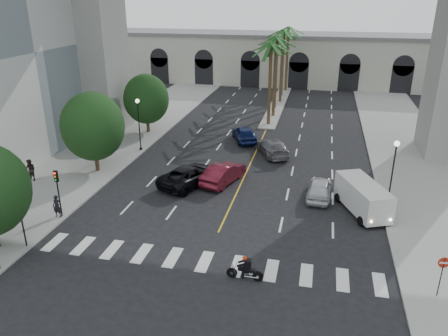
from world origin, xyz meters
TOP-DOWN VIEW (x-y plane):
  - ground at (0.00, 0.00)m, footprint 140.00×140.00m
  - sidewalk_left at (-15.00, 15.00)m, footprint 8.00×100.00m
  - sidewalk_right at (15.00, 15.00)m, footprint 8.00×100.00m
  - median at (0.00, 38.00)m, footprint 2.00×24.00m
  - pier_building at (0.00, 55.00)m, footprint 71.00×10.50m
  - palm_a at (0.00, 28.00)m, footprint 3.20×3.20m
  - palm_b at (0.10, 32.00)m, footprint 3.20×3.20m
  - palm_c at (-0.20, 36.00)m, footprint 3.20×3.20m
  - palm_d at (0.15, 40.00)m, footprint 3.20×3.20m
  - palm_e at (-0.10, 44.00)m, footprint 3.20×3.20m
  - palm_f at (0.20, 48.00)m, footprint 3.20×3.20m
  - street_tree_mid at (-13.00, 10.00)m, footprint 5.44×5.44m
  - street_tree_far at (-13.00, 22.00)m, footprint 5.04×5.04m
  - lamp_post_left_far at (-11.40, 16.00)m, footprint 0.40×0.40m
  - lamp_post_right at (11.40, 8.00)m, footprint 0.40×0.40m
  - traffic_signal_near at (-11.30, -2.50)m, footprint 0.25×0.18m
  - traffic_signal_far at (-11.30, 1.50)m, footprint 0.25×0.18m
  - motorcycle_rider at (2.70, -2.65)m, footprint 2.09×0.56m
  - car_a at (6.45, 9.00)m, footprint 2.05×4.63m
  - car_b at (-1.50, 10.14)m, footprint 3.18×5.42m
  - car_c at (-4.12, 9.16)m, footprint 4.95×6.53m
  - car_d at (1.70, 17.91)m, footprint 4.30×5.93m
  - car_e at (-1.74, 21.39)m, footprint 3.73×5.35m
  - cargo_van at (9.52, 7.12)m, footprint 3.93×5.70m
  - pedestrian_a at (-11.50, 1.38)m, footprint 0.63×0.44m
  - pedestrian_b at (-17.32, 6.67)m, footprint 1.04×0.89m
  - do_not_enter_sign at (12.77, -2.00)m, footprint 0.60×0.12m

SIDE VIEW (x-z plane):
  - ground at x=0.00m, z-range 0.00..0.00m
  - sidewalk_left at x=-15.00m, z-range 0.00..0.15m
  - sidewalk_right at x=15.00m, z-range 0.00..0.15m
  - median at x=0.00m, z-range 0.00..0.20m
  - motorcycle_rider at x=2.70m, z-range -0.07..1.44m
  - car_a at x=6.45m, z-range 0.00..1.55m
  - car_d at x=1.70m, z-range 0.00..1.60m
  - car_c at x=-4.12m, z-range 0.00..1.65m
  - car_b at x=-1.50m, z-range 0.00..1.69m
  - car_e at x=-1.74m, z-range 0.00..1.69m
  - pedestrian_a at x=-11.50m, z-range 0.15..1.80m
  - pedestrian_b at x=-17.32m, z-range 0.15..2.01m
  - cargo_van at x=9.52m, z-range 0.13..2.41m
  - do_not_enter_sign at x=12.77m, z-range 0.56..3.04m
  - traffic_signal_near at x=-11.30m, z-range 0.69..4.34m
  - traffic_signal_far at x=-11.30m, z-range 0.69..4.34m
  - lamp_post_left_far at x=-11.40m, z-range 0.55..5.90m
  - lamp_post_right at x=11.40m, z-range 0.55..5.90m
  - street_tree_far at x=-13.00m, z-range 0.56..7.24m
  - street_tree_mid at x=-13.00m, z-range 0.61..7.81m
  - pier_building at x=0.00m, z-range 0.02..8.52m
  - palm_c at x=-0.20m, z-range 3.86..13.96m
  - palm_a at x=0.00m, z-range 3.95..14.25m
  - palm_e at x=-0.10m, z-range 3.99..14.39m
  - palm_b at x=0.10m, z-range 4.07..14.67m
  - palm_f at x=0.20m, z-range 4.11..14.81m
  - palm_d at x=0.15m, z-range 4.20..15.10m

